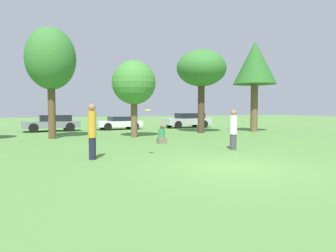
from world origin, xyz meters
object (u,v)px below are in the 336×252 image
(person_catcher, at_px, (233,129))
(tree_2, at_px, (134,83))
(tree_1, at_px, (51,60))
(parked_car_grey, at_px, (52,123))
(parked_car_white, at_px, (119,122))
(frisbee, at_px, (148,110))
(bystander_sitting, at_px, (162,136))
(parked_car_silver, at_px, (188,120))
(tree_3, at_px, (201,69))
(person_thrower, at_px, (92,131))
(tree_4, at_px, (255,64))

(person_catcher, bearing_deg, tree_2, -74.90)
(tree_1, height_order, parked_car_grey, tree_1)
(person_catcher, relative_size, parked_car_white, 0.45)
(person_catcher, bearing_deg, frisbee, 4.74)
(bystander_sitting, xyz_separation_m, parked_car_grey, (-4.52, 11.48, 0.30))
(bystander_sitting, relative_size, parked_car_white, 0.25)
(parked_car_grey, xyz_separation_m, parked_car_silver, (12.06, -0.32, 0.03))
(parked_car_silver, bearing_deg, bystander_sitting, 54.02)
(tree_1, height_order, parked_car_silver, tree_1)
(tree_1, relative_size, parked_car_grey, 1.53)
(tree_3, bearing_deg, parked_car_white, 125.28)
(person_thrower, bearing_deg, tree_4, 29.26)
(frisbee, height_order, parked_car_silver, frisbee)
(tree_2, bearing_deg, tree_4, 3.32)
(person_thrower, bearing_deg, parked_car_white, 70.34)
(person_thrower, height_order, person_catcher, person_thrower)
(tree_1, height_order, tree_2, tree_1)
(parked_car_grey, height_order, parked_car_white, parked_car_grey)
(frisbee, height_order, tree_1, tree_1)
(person_thrower, height_order, parked_car_grey, person_thrower)
(person_catcher, distance_m, parked_car_grey, 16.32)
(tree_1, bearing_deg, person_thrower, -85.14)
(person_catcher, relative_size, tree_1, 0.27)
(frisbee, relative_size, bystander_sitting, 0.24)
(parked_car_white, bearing_deg, frisbee, 76.22)
(tree_2, height_order, parked_car_silver, tree_2)
(person_thrower, relative_size, parked_car_silver, 0.43)
(person_thrower, bearing_deg, bystander_sitting, 39.59)
(parked_car_silver, bearing_deg, frisbee, 55.01)
(parked_car_white, bearing_deg, person_catcher, 91.75)
(person_thrower, height_order, parked_car_white, person_thrower)
(tree_1, xyz_separation_m, parked_car_silver, (12.51, 6.08, -4.00))
(tree_4, bearing_deg, parked_car_white, 142.46)
(tree_3, bearing_deg, bystander_sitting, -136.71)
(bystander_sitting, bearing_deg, tree_1, 134.38)
(person_thrower, bearing_deg, tree_1, 94.27)
(frisbee, distance_m, parked_car_grey, 15.59)
(person_catcher, distance_m, frisbee, 4.27)
(tree_3, bearing_deg, parked_car_silver, 70.63)
(tree_4, xyz_separation_m, parked_car_white, (-8.94, 6.87, -4.66))
(bystander_sitting, distance_m, tree_4, 11.90)
(tree_2, bearing_deg, parked_car_white, 81.41)
(tree_2, relative_size, parked_car_grey, 1.11)
(frisbee, bearing_deg, parked_car_grey, 98.36)
(frisbee, bearing_deg, parked_car_white, 78.19)
(tree_1, xyz_separation_m, parked_car_grey, (0.45, 6.40, -4.03))
(tree_1, height_order, parked_car_white, tree_1)
(tree_1, bearing_deg, parked_car_silver, 25.92)
(frisbee, distance_m, parked_car_white, 15.67)
(tree_3, xyz_separation_m, parked_car_silver, (2.14, 6.08, -3.99))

